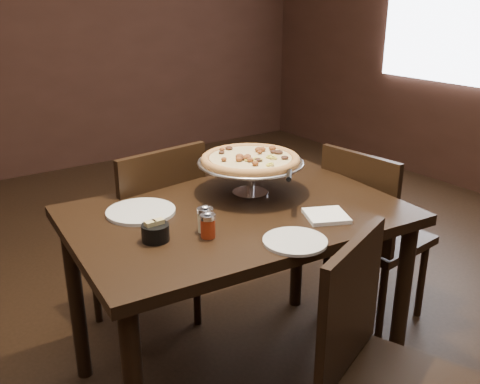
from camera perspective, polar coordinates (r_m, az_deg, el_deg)
room at (r=2.08m, az=2.67°, el=14.11°), size 6.04×7.04×2.84m
dining_table at (r=2.18m, az=-0.32°, el=-4.60°), size 1.38×0.98×0.82m
pizza_stand at (r=2.26m, az=1.12°, el=3.46°), size 0.45×0.45×0.19m
parmesan_shaker at (r=1.94m, az=-3.73°, el=-2.89°), size 0.06×0.06×0.10m
pepper_flake_shaker at (r=1.89m, az=-3.45°, el=-3.55°), size 0.06×0.06×0.10m
packet_caddy at (r=1.89m, az=-9.03°, el=-4.22°), size 0.10×0.10×0.08m
napkin_stack at (r=2.09m, az=9.18°, el=-2.52°), size 0.20×0.20×0.02m
plate_left at (r=2.14m, az=-10.53°, el=-2.05°), size 0.27×0.27×0.01m
plate_near at (r=1.87m, az=5.88°, el=-5.24°), size 0.23×0.23×0.01m
serving_spatula at (r=2.09m, az=5.27°, el=1.80°), size 0.17×0.17×0.02m
chair_far at (r=2.63m, az=-9.48°, el=-4.45°), size 0.52×0.52×0.98m
chair_near at (r=1.85m, az=14.93°, el=-17.82°), size 0.56×0.56×0.93m
chair_side at (r=2.77m, az=13.65°, el=-4.02°), size 0.48×0.48×0.94m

